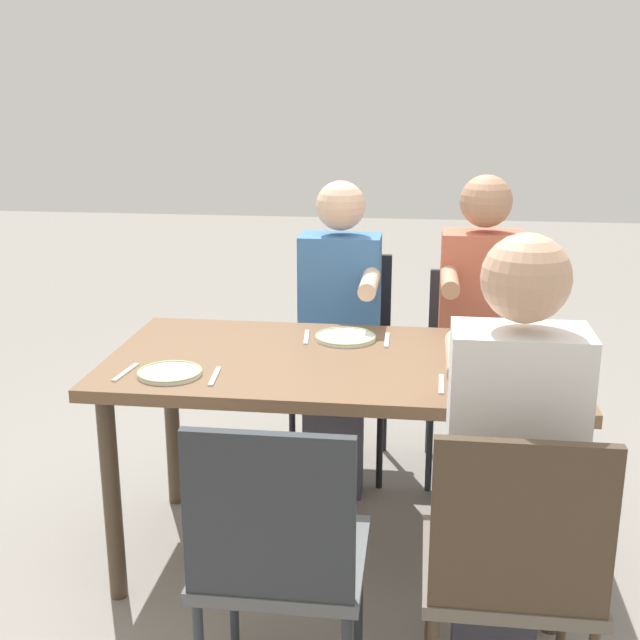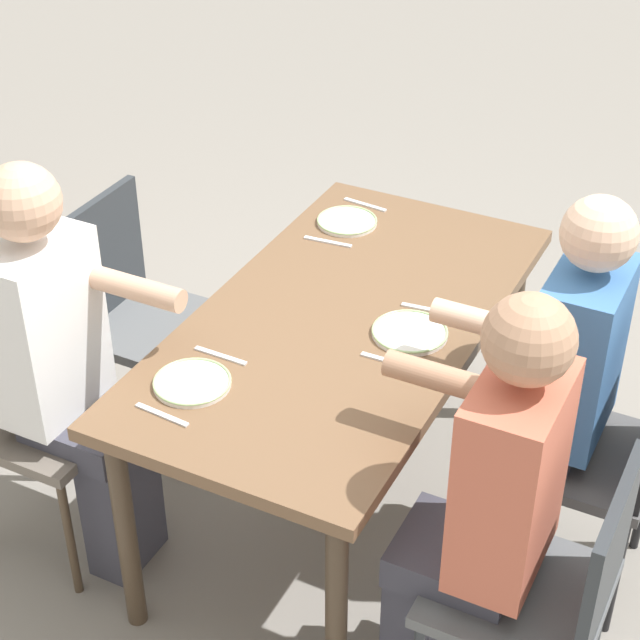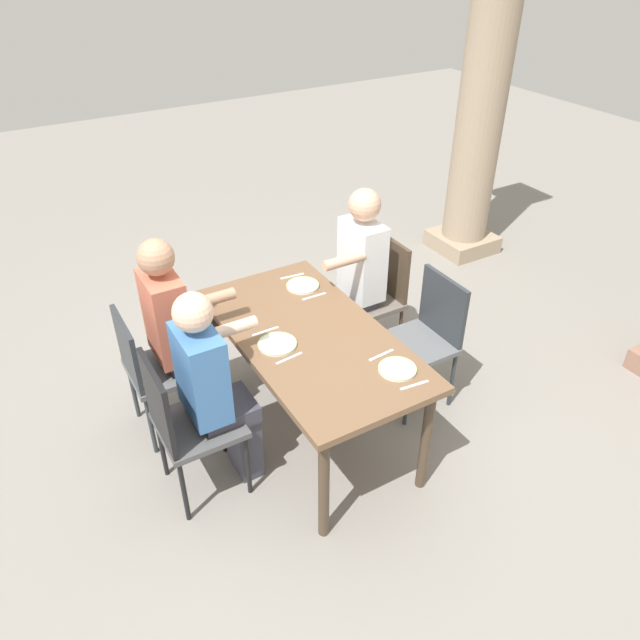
{
  "view_description": "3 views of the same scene",
  "coord_description": "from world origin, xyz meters",
  "px_view_note": "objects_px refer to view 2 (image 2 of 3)",
  "views": [
    {
      "loc": [
        -0.27,
        2.67,
        1.69
      ],
      "look_at": [
        0.08,
        -0.07,
        0.9
      ],
      "focal_mm": 45.95,
      "sensor_mm": 36.0,
      "label": 1
    },
    {
      "loc": [
        -2.43,
        -1.15,
        2.57
      ],
      "look_at": [
        -0.11,
        0.02,
        0.82
      ],
      "focal_mm": 59.94,
      "sensor_mm": 36.0,
      "label": 2
    },
    {
      "loc": [
        2.53,
        -1.41,
        2.85
      ],
      "look_at": [
        0.03,
        0.05,
        0.88
      ],
      "focal_mm": 34.03,
      "sensor_mm": 36.0,
      "label": 3
    }
  ],
  "objects_px": {
    "chair_west_south": "(550,587)",
    "plate_0": "(192,382)",
    "plate_2": "(347,221)",
    "dining_table": "(342,339)",
    "plate_1": "(409,333)",
    "diner_woman_green": "(483,503)",
    "diner_man_white": "(552,382)",
    "diner_guest_third": "(66,362)",
    "chair_west_north": "(24,396)",
    "chair_mid_north": "(136,306)",
    "chair_mid_south": "(612,442)"
  },
  "relations": [
    {
      "from": "chair_west_south",
      "to": "chair_mid_north",
      "type": "xyz_separation_m",
      "value": [
        0.59,
        1.67,
        0.01
      ]
    },
    {
      "from": "dining_table",
      "to": "diner_man_white",
      "type": "distance_m",
      "value": 0.64
    },
    {
      "from": "chair_west_south",
      "to": "chair_mid_south",
      "type": "bearing_deg",
      "value": -0.54
    },
    {
      "from": "chair_west_south",
      "to": "chair_mid_south",
      "type": "xyz_separation_m",
      "value": [
        0.59,
        -0.01,
        0.02
      ]
    },
    {
      "from": "plate_2",
      "to": "plate_1",
      "type": "bearing_deg",
      "value": -139.36
    },
    {
      "from": "dining_table",
      "to": "chair_mid_north",
      "type": "distance_m",
      "value": 0.85
    },
    {
      "from": "plate_0",
      "to": "plate_1",
      "type": "relative_size",
      "value": 0.96
    },
    {
      "from": "chair_west_south",
      "to": "plate_0",
      "type": "xyz_separation_m",
      "value": [
        0.03,
        1.05,
        0.27
      ]
    },
    {
      "from": "plate_2",
      "to": "chair_mid_north",
      "type": "bearing_deg",
      "value": 127.69
    },
    {
      "from": "plate_1",
      "to": "plate_2",
      "type": "bearing_deg",
      "value": 40.64
    },
    {
      "from": "chair_west_north",
      "to": "chair_west_south",
      "type": "height_order",
      "value": "chair_west_north"
    },
    {
      "from": "dining_table",
      "to": "plate_1",
      "type": "relative_size",
      "value": 7.07
    },
    {
      "from": "chair_mid_north",
      "to": "diner_woman_green",
      "type": "distance_m",
      "value": 1.6
    },
    {
      "from": "chair_west_south",
      "to": "plate_0",
      "type": "distance_m",
      "value": 1.09
    },
    {
      "from": "chair_mid_south",
      "to": "diner_man_white",
      "type": "height_order",
      "value": "diner_man_white"
    },
    {
      "from": "diner_woman_green",
      "to": "plate_0",
      "type": "relative_size",
      "value": 6.17
    },
    {
      "from": "chair_mid_south",
      "to": "plate_1",
      "type": "xyz_separation_m",
      "value": [
        -0.07,
        0.62,
        0.24
      ]
    },
    {
      "from": "chair_mid_south",
      "to": "diner_guest_third",
      "type": "relative_size",
      "value": 0.7
    },
    {
      "from": "diner_woman_green",
      "to": "plate_2",
      "type": "bearing_deg",
      "value": 39.84
    },
    {
      "from": "chair_mid_north",
      "to": "diner_woman_green",
      "type": "relative_size",
      "value": 0.68
    },
    {
      "from": "plate_1",
      "to": "plate_2",
      "type": "height_order",
      "value": "same"
    },
    {
      "from": "plate_0",
      "to": "plate_2",
      "type": "distance_m",
      "value": 1.03
    },
    {
      "from": "chair_mid_north",
      "to": "diner_guest_third",
      "type": "distance_m",
      "value": 0.65
    },
    {
      "from": "plate_0",
      "to": "plate_2",
      "type": "bearing_deg",
      "value": 1.01
    },
    {
      "from": "dining_table",
      "to": "chair_west_south",
      "type": "xyz_separation_m",
      "value": [
        -0.52,
        -0.83,
        -0.17
      ]
    },
    {
      "from": "diner_man_white",
      "to": "plate_1",
      "type": "bearing_deg",
      "value": 99.61
    },
    {
      "from": "chair_west_north",
      "to": "plate_2",
      "type": "bearing_deg",
      "value": -29.51
    },
    {
      "from": "dining_table",
      "to": "diner_woman_green",
      "type": "height_order",
      "value": "diner_woman_green"
    },
    {
      "from": "chair_west_north",
      "to": "diner_guest_third",
      "type": "bearing_deg",
      "value": -89.15
    },
    {
      "from": "diner_guest_third",
      "to": "chair_west_north",
      "type": "bearing_deg",
      "value": 90.85
    },
    {
      "from": "chair_west_south",
      "to": "plate_1",
      "type": "height_order",
      "value": "chair_west_south"
    },
    {
      "from": "diner_woman_green",
      "to": "diner_man_white",
      "type": "xyz_separation_m",
      "value": [
        0.59,
        -0.0,
        -0.02
      ]
    },
    {
      "from": "chair_mid_north",
      "to": "diner_guest_third",
      "type": "bearing_deg",
      "value": -162.28
    },
    {
      "from": "chair_west_south",
      "to": "diner_guest_third",
      "type": "bearing_deg",
      "value": 89.89
    },
    {
      "from": "diner_man_white",
      "to": "diner_guest_third",
      "type": "xyz_separation_m",
      "value": [
        -0.59,
        1.29,
        0.03
      ]
    },
    {
      "from": "chair_mid_north",
      "to": "diner_guest_third",
      "type": "relative_size",
      "value": 0.68
    },
    {
      "from": "plate_0",
      "to": "chair_west_south",
      "type": "bearing_deg",
      "value": -91.36
    },
    {
      "from": "plate_1",
      "to": "plate_2",
      "type": "xyz_separation_m",
      "value": [
        0.53,
        0.46,
        0.0
      ]
    },
    {
      "from": "diner_woman_green",
      "to": "diner_guest_third",
      "type": "xyz_separation_m",
      "value": [
        -0.0,
        1.28,
        0.01
      ]
    },
    {
      "from": "plate_0",
      "to": "chair_mid_south",
      "type": "bearing_deg",
      "value": -61.87
    },
    {
      "from": "diner_guest_third",
      "to": "plate_0",
      "type": "bearing_deg",
      "value": -87.01
    },
    {
      "from": "dining_table",
      "to": "diner_man_white",
      "type": "xyz_separation_m",
      "value": [
        0.07,
        -0.64,
        0.01
      ]
    },
    {
      "from": "plate_0",
      "to": "diner_guest_third",
      "type": "bearing_deg",
      "value": 92.99
    },
    {
      "from": "chair_west_north",
      "to": "plate_0",
      "type": "bearing_deg",
      "value": -87.66
    },
    {
      "from": "diner_man_white",
      "to": "chair_mid_south",
      "type": "bearing_deg",
      "value": -89.16
    },
    {
      "from": "chair_west_south",
      "to": "diner_woman_green",
      "type": "distance_m",
      "value": 0.28
    },
    {
      "from": "diner_woman_green",
      "to": "plate_2",
      "type": "relative_size",
      "value": 6.38
    },
    {
      "from": "chair_mid_north",
      "to": "plate_0",
      "type": "distance_m",
      "value": 0.87
    },
    {
      "from": "chair_mid_north",
      "to": "plate_2",
      "type": "distance_m",
      "value": 0.8
    },
    {
      "from": "diner_guest_third",
      "to": "chair_mid_north",
      "type": "bearing_deg",
      "value": 17.72
    }
  ]
}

